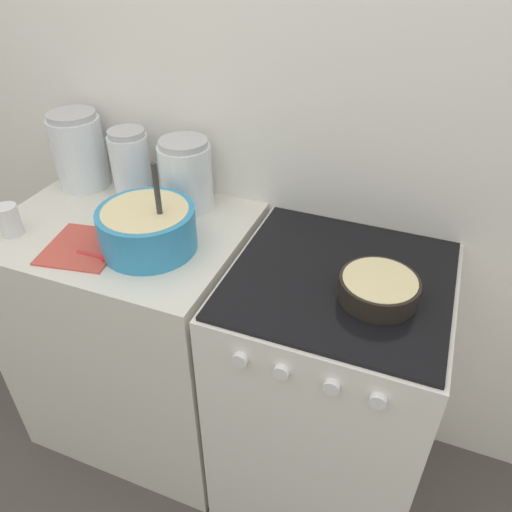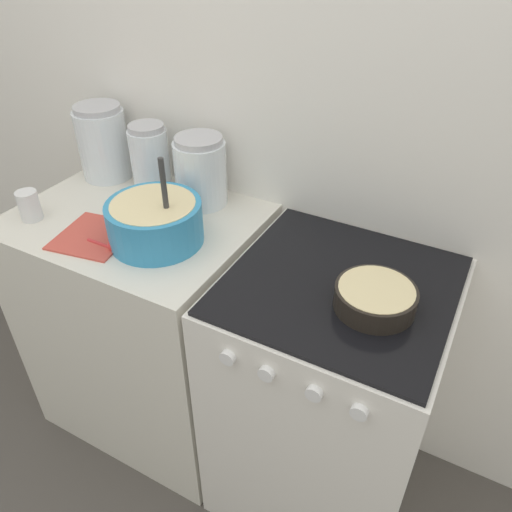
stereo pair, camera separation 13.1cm
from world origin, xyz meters
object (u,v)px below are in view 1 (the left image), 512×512
stove (326,390)px  storage_jar_left (80,155)px  baking_pan (379,288)px  storage_jar_middle (132,168)px  mixing_bowl (147,227)px  storage_jar_right (186,179)px  tin_can (9,220)px

stove → storage_jar_left: (-0.98, 0.19, 0.58)m
baking_pan → storage_jar_middle: bearing=164.5°
mixing_bowl → storage_jar_right: bearing=92.3°
storage_jar_middle → tin_can: size_ratio=2.43×
baking_pan → storage_jar_right: storage_jar_right is taller
baking_pan → storage_jar_right: 0.72m
storage_jar_middle → tin_can: 0.41m
mixing_bowl → storage_jar_left: 0.50m
tin_can → storage_jar_left: bearing=89.1°
storage_jar_right → storage_jar_middle: bearing=-180.0°
tin_can → baking_pan: bearing=5.5°
baking_pan → stove: bearing=154.3°
storage_jar_right → mixing_bowl: bearing=-87.7°
storage_jar_right → stove: bearing=-18.8°
stove → storage_jar_right: storage_jar_right is taller
storage_jar_left → baking_pan: bearing=-12.7°
mixing_bowl → baking_pan: mixing_bowl is taller
mixing_bowl → storage_jar_right: mixing_bowl is taller
stove → storage_jar_middle: 0.97m
mixing_bowl → baking_pan: size_ratio=1.37×
stove → baking_pan: size_ratio=4.59×
storage_jar_left → stove: bearing=-11.2°
storage_jar_middle → storage_jar_right: size_ratio=1.01×
baking_pan → storage_jar_middle: size_ratio=0.88×
mixing_bowl → storage_jar_right: size_ratio=1.21×
storage_jar_middle → tin_can: storage_jar_middle is taller
stove → storage_jar_middle: storage_jar_middle is taller
stove → mixing_bowl: bearing=-173.0°
stove → tin_can: tin_can is taller
storage_jar_right → tin_can: storage_jar_right is taller
stove → tin_can: bearing=-170.9°
baking_pan → storage_jar_middle: storage_jar_middle is taller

